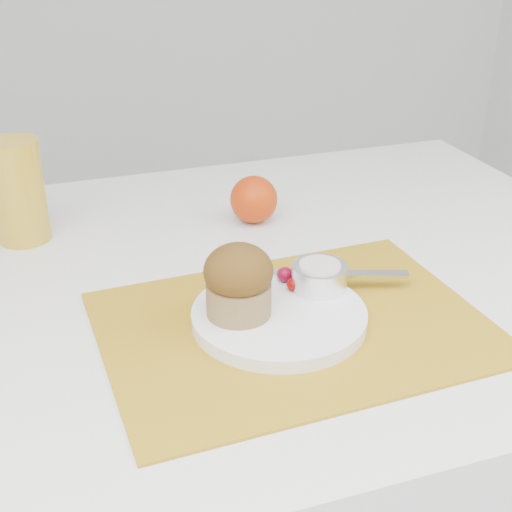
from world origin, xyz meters
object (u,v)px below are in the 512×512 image
object	(u,v)px
orange	(254,199)
juice_glass	(18,191)
muffin	(238,281)
table	(212,493)
plate	(279,316)

from	to	relation	value
orange	juice_glass	size ratio (longest dim) A/B	0.49
muffin	juice_glass	bearing A→B (deg)	123.83
table	juice_glass	distance (m)	0.53
orange	table	bearing A→B (deg)	-129.26
plate	orange	size ratio (longest dim) A/B	2.82
juice_glass	muffin	xyz separation A→B (m)	(0.22, -0.32, -0.01)
plate	muffin	xyz separation A→B (m)	(-0.04, 0.01, 0.05)
orange	muffin	distance (m)	0.30
plate	orange	bearing A→B (deg)	76.76
juice_glass	muffin	size ratio (longest dim) A/B	1.70
juice_glass	muffin	distance (m)	0.39
plate	muffin	world-z (taller)	muffin
orange	muffin	bearing A→B (deg)	-112.12
orange	juice_glass	world-z (taller)	juice_glass
plate	juice_glass	xyz separation A→B (m)	(-0.26, 0.33, 0.06)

